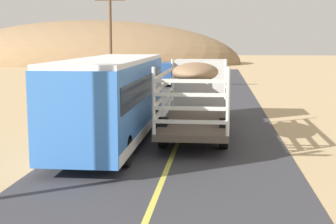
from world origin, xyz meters
TOP-DOWN VIEW (x-y plane):
  - livestock_truck at (0.63, 16.73)m, footprint 2.53×9.70m
  - bus at (-2.40, 12.53)m, footprint 2.54×10.00m
  - car_far at (-2.51, 36.80)m, footprint 1.90×4.62m
  - power_pole_mid at (-6.56, 30.88)m, footprint 2.20×0.24m
  - distant_hill at (-19.83, 74.44)m, footprint 49.77×26.78m

SIDE VIEW (x-z plane):
  - distant_hill at x=-19.83m, z-range -7.07..7.07m
  - car_far at x=-2.51m, z-range 0.12..2.05m
  - bus at x=-2.40m, z-range 0.14..3.35m
  - livestock_truck at x=0.63m, z-range 0.28..3.30m
  - power_pole_mid at x=-6.56m, z-range 0.28..7.69m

